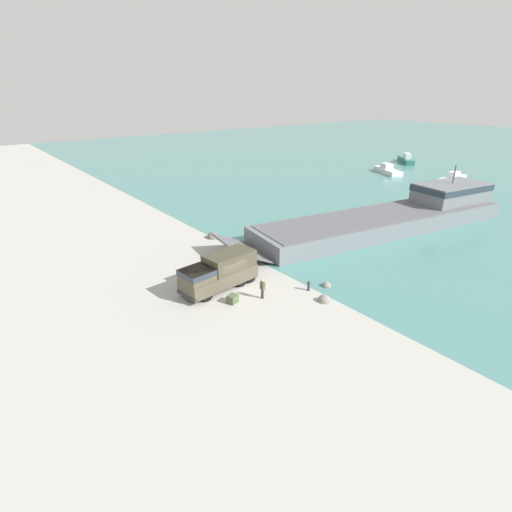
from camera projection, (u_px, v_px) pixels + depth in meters
ground_plane at (234, 288)px, 34.57m from camera, size 240.00×240.00×0.00m
landing_craft at (400, 214)px, 49.82m from camera, size 13.44×39.03×6.85m
military_truck at (219, 272)px, 34.07m from camera, size 3.23×7.24×2.98m
soldier_on_ramp at (263, 287)px, 32.58m from camera, size 0.44×0.24×1.71m
moored_boat_a at (406, 160)px, 92.77m from camera, size 7.24×6.75×2.24m
moored_boat_b at (452, 178)px, 74.14m from camera, size 2.19×8.72×1.77m
moored_boat_c at (388, 170)px, 81.62m from camera, size 8.15×5.67×1.84m
mooring_bollard at (309, 285)px, 34.05m from camera, size 0.27×0.27×0.89m
cargo_crate at (233, 299)px, 32.16m from camera, size 0.91×1.00×0.68m
shoreline_rock_a at (213, 238)px, 46.29m from camera, size 1.39×1.39×1.39m
shoreline_rock_b at (326, 286)px, 34.96m from camera, size 0.83×0.83×0.83m
shoreline_rock_c at (324, 301)px, 32.51m from camera, size 1.09×1.09×1.09m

